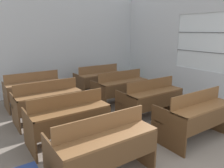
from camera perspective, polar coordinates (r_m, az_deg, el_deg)
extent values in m
cube|color=silver|center=(7.11, -14.09, 10.18)|extent=(5.90, 0.06, 3.05)
cube|color=silver|center=(6.74, 20.33, 0.14)|extent=(0.06, 5.74, 0.87)
cube|color=silver|center=(6.61, 22.10, 19.66)|extent=(0.06, 5.74, 0.67)
cube|color=silver|center=(7.70, 10.39, 11.37)|extent=(0.06, 2.26, 1.50)
cube|color=white|center=(6.50, 22.22, 10.11)|extent=(0.02, 1.50, 1.50)
cube|color=#4C4C51|center=(6.50, 21.92, 7.87)|extent=(0.02, 1.50, 0.02)
cube|color=#4C4C51|center=(6.47, 22.34, 12.36)|extent=(0.02, 1.50, 0.02)
cube|color=brown|center=(3.42, 6.75, -14.29)|extent=(0.03, 0.75, 0.67)
cube|color=brown|center=(2.77, -0.78, -13.83)|extent=(1.34, 0.34, 0.03)
cube|color=brown|center=(2.74, 1.18, -18.21)|extent=(1.28, 0.02, 0.30)
cube|color=brown|center=(2.84, -2.61, -10.24)|extent=(1.34, 0.02, 0.23)
cube|color=brown|center=(3.23, -5.26, -14.81)|extent=(1.34, 0.27, 0.03)
cube|color=brown|center=(3.36, -5.16, -18.59)|extent=(1.28, 0.04, 0.04)
cube|color=#53361E|center=(3.82, 14.32, -11.49)|extent=(0.03, 0.75, 0.67)
cube|color=#53361E|center=(4.81, 24.84, -6.94)|extent=(0.03, 0.75, 0.67)
cube|color=brown|center=(4.08, 22.93, -5.63)|extent=(1.34, 0.34, 0.03)
cube|color=#53361E|center=(4.06, 24.61, -8.42)|extent=(1.28, 0.02, 0.30)
cube|color=brown|center=(4.12, 21.24, -3.36)|extent=(1.34, 0.02, 0.23)
cube|color=brown|center=(4.40, 17.76, -7.36)|extent=(1.34, 0.27, 0.03)
cube|color=#53361E|center=(4.50, 17.51, -10.37)|extent=(1.28, 0.04, 0.04)
cube|color=#52361D|center=(3.81, -20.82, -12.05)|extent=(0.03, 0.75, 0.67)
cube|color=#52361D|center=(4.25, -3.31, -8.34)|extent=(0.03, 0.75, 0.67)
cube|color=brown|center=(3.69, -10.53, -6.78)|extent=(1.34, 0.34, 0.03)
cube|color=#52361D|center=(3.61, -9.36, -10.03)|extent=(1.28, 0.02, 0.30)
cube|color=brown|center=(3.78, -11.61, -4.20)|extent=(1.34, 0.02, 0.23)
cube|color=brown|center=(4.16, -12.87, -8.27)|extent=(1.34, 0.27, 0.03)
cube|color=#52361D|center=(4.27, -12.69, -11.41)|extent=(1.28, 0.04, 0.04)
cube|color=#54371E|center=(4.59, 3.61, -6.61)|extent=(0.03, 0.75, 0.67)
cube|color=#54371E|center=(5.45, 14.59, -3.68)|extent=(0.03, 0.75, 0.67)
cube|color=brown|center=(4.76, 11.43, -2.02)|extent=(1.34, 0.34, 0.03)
cube|color=#54371E|center=(4.70, 12.73, -4.41)|extent=(1.28, 0.02, 0.30)
cube|color=brown|center=(4.84, 10.16, -0.11)|extent=(1.34, 0.02, 0.23)
cube|color=brown|center=(5.14, 7.77, -3.70)|extent=(1.34, 0.27, 0.03)
cube|color=#54371E|center=(5.22, 7.68, -6.34)|extent=(1.28, 0.04, 0.04)
cube|color=brown|center=(4.83, -23.97, -6.77)|extent=(0.03, 0.75, 0.67)
cube|color=brown|center=(5.18, -9.66, -4.32)|extent=(0.03, 0.75, 0.67)
cube|color=brown|center=(4.68, -16.04, -2.57)|extent=(1.34, 0.34, 0.03)
cube|color=brown|center=(4.59, -15.26, -5.04)|extent=(1.28, 0.02, 0.30)
cube|color=brown|center=(4.80, -16.76, -0.61)|extent=(1.34, 0.02, 0.23)
cube|color=brown|center=(5.17, -17.42, -4.14)|extent=(1.34, 0.27, 0.03)
cube|color=brown|center=(5.25, -17.22, -6.77)|extent=(1.28, 0.04, 0.04)
cube|color=brown|center=(5.48, -3.68, -3.12)|extent=(0.03, 0.75, 0.67)
cube|color=brown|center=(6.22, 6.74, -1.11)|extent=(0.03, 0.75, 0.67)
cube|color=brown|center=(5.59, 3.12, 0.63)|extent=(1.34, 0.34, 0.03)
cube|color=brown|center=(5.51, 4.11, -1.38)|extent=(1.28, 0.02, 0.30)
cube|color=brown|center=(5.68, 2.16, 2.22)|extent=(1.34, 0.02, 0.23)
cube|color=brown|center=(6.00, 0.52, -0.98)|extent=(1.34, 0.27, 0.03)
cube|color=brown|center=(6.07, 0.52, -3.28)|extent=(1.28, 0.04, 0.04)
cube|color=brown|center=(5.92, -25.97, -3.25)|extent=(0.03, 0.75, 0.67)
cube|color=brown|center=(6.22, -14.04, -1.45)|extent=(0.03, 0.75, 0.67)
cube|color=brown|center=(5.77, -19.60, 0.24)|extent=(1.34, 0.34, 0.03)
cube|color=brown|center=(5.65, -19.04, -1.72)|extent=(1.28, 0.02, 0.30)
cube|color=brown|center=(5.89, -20.11, 1.78)|extent=(1.34, 0.02, 0.23)
cube|color=brown|center=(6.25, -20.46, -1.28)|extent=(1.34, 0.27, 0.03)
cube|color=brown|center=(6.32, -20.27, -3.49)|extent=(1.28, 0.04, 0.04)
cube|color=brown|center=(6.46, -8.63, -0.60)|extent=(0.03, 0.75, 0.67)
cube|color=brown|center=(7.10, 0.91, 0.90)|extent=(0.03, 0.75, 0.67)
cube|color=brown|center=(6.52, -2.76, 2.57)|extent=(1.34, 0.34, 0.03)
cube|color=brown|center=(6.42, -2.00, 0.88)|extent=(1.28, 0.02, 0.30)
cube|color=brown|center=(6.63, -3.50, 3.90)|extent=(1.34, 0.02, 0.23)
cube|color=brown|center=(6.95, -4.65, 1.06)|extent=(1.34, 0.27, 0.03)
cube|color=brown|center=(7.01, -4.61, -0.95)|extent=(1.28, 0.04, 0.04)
cylinder|color=#1E6B33|center=(8.19, 5.06, 1.31)|extent=(0.30, 0.30, 0.31)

